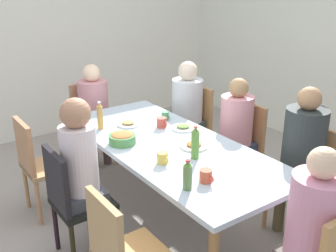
# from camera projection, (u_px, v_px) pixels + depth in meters

# --- Properties ---
(ground_plane) EXTENTS (6.23, 6.23, 0.00)m
(ground_plane) POSITION_uv_depth(u_px,v_px,m) (168.00, 219.00, 3.58)
(ground_plane) COLOR gray
(wall_left) EXTENTS (0.12, 5.19, 2.60)m
(wall_left) POSITION_uv_depth(u_px,v_px,m) (48.00, 35.00, 5.14)
(wall_left) COLOR white
(wall_left) RESTS_ON ground_plane
(dining_table) EXTENTS (2.22, 0.95, 0.74)m
(dining_table) POSITION_uv_depth(u_px,v_px,m) (168.00, 151.00, 3.34)
(dining_table) COLOR silver
(dining_table) RESTS_ON ground_plane
(chair_0) EXTENTS (0.40, 0.40, 0.90)m
(chair_0) POSITION_uv_depth(u_px,v_px,m) (241.00, 144.00, 3.86)
(chair_0) COLOR tan
(chair_0) RESTS_ON ground_plane
(person_0) EXTENTS (0.30, 0.30, 1.17)m
(person_0) POSITION_uv_depth(u_px,v_px,m) (235.00, 128.00, 3.74)
(person_0) COLOR #23324F
(person_0) RESTS_ON ground_plane
(chair_1) EXTENTS (0.40, 0.40, 0.90)m
(chair_1) POSITION_uv_depth(u_px,v_px,m) (38.00, 162.00, 3.50)
(chair_1) COLOR tan
(chair_1) RESTS_ON ground_plane
(person_2) EXTENTS (0.31, 0.31, 1.21)m
(person_2) POSITION_uv_depth(u_px,v_px,m) (312.00, 226.00, 2.25)
(person_2) COLOR brown
(person_2) RESTS_ON ground_plane
(chair_3) EXTENTS (0.40, 0.40, 0.90)m
(chair_3) POSITION_uv_depth(u_px,v_px,m) (72.00, 198.00, 2.94)
(chair_3) COLOR black
(chair_3) RESTS_ON ground_plane
(person_3) EXTENTS (0.30, 0.30, 1.26)m
(person_3) POSITION_uv_depth(u_px,v_px,m) (81.00, 166.00, 2.90)
(person_3) COLOR #424346
(person_3) RESTS_ON ground_plane
(chair_4) EXTENTS (0.40, 0.40, 0.90)m
(chair_4) POSITION_uv_depth(u_px,v_px,m) (306.00, 174.00, 3.29)
(chair_4) COLOR #A57F59
(chair_4) RESTS_ON ground_plane
(person_4) EXTENTS (0.33, 0.33, 1.26)m
(person_4) POSITION_uv_depth(u_px,v_px,m) (302.00, 149.00, 3.16)
(person_4) COLOR brown
(person_4) RESTS_ON ground_plane
(chair_5) EXTENTS (0.40, 0.40, 0.90)m
(chair_5) POSITION_uv_depth(u_px,v_px,m) (193.00, 122.00, 4.42)
(chair_5) COLOR #A9834B
(chair_5) RESTS_ON ground_plane
(person_5) EXTENTS (0.33, 0.33, 1.19)m
(person_5) POSITION_uv_depth(u_px,v_px,m) (187.00, 105.00, 4.30)
(person_5) COLOR #493743
(person_5) RESTS_ON ground_plane
(chair_6) EXTENTS (0.40, 0.40, 0.90)m
(chair_6) POSITION_uv_depth(u_px,v_px,m) (92.00, 118.00, 4.53)
(chair_6) COLOR #A87E4B
(chair_6) RESTS_ON ground_plane
(person_6) EXTENTS (0.32, 0.32, 1.14)m
(person_6) POSITION_uv_depth(u_px,v_px,m) (94.00, 105.00, 4.40)
(person_6) COLOR #493A3A
(person_6) RESTS_ON ground_plane
(chair_7) EXTENTS (0.40, 0.40, 0.90)m
(chair_7) POSITION_uv_depth(u_px,v_px,m) (122.00, 252.00, 2.37)
(chair_7) COLOR #B68247
(chair_7) RESTS_ON ground_plane
(plate_0) EXTENTS (0.22, 0.22, 0.04)m
(plate_0) POSITION_uv_depth(u_px,v_px,m) (194.00, 145.00, 3.24)
(plate_0) COLOR #EEE2C4
(plate_0) RESTS_ON dining_table
(plate_1) EXTENTS (0.22, 0.22, 0.04)m
(plate_1) POSITION_uv_depth(u_px,v_px,m) (183.00, 127.00, 3.61)
(plate_1) COLOR white
(plate_1) RESTS_ON dining_table
(plate_2) EXTENTS (0.21, 0.21, 0.04)m
(plate_2) POSITION_uv_depth(u_px,v_px,m) (128.00, 124.00, 3.70)
(plate_2) COLOR silver
(plate_2) RESTS_ON dining_table
(bowl_0) EXTENTS (0.22, 0.22, 0.10)m
(bowl_0) POSITION_uv_depth(u_px,v_px,m) (122.00, 138.00, 3.29)
(bowl_0) COLOR #488645
(bowl_0) RESTS_ON dining_table
(cup_0) EXTENTS (0.11, 0.07, 0.08)m
(cup_0) POSITION_uv_depth(u_px,v_px,m) (165.00, 116.00, 3.83)
(cup_0) COLOR #448E60
(cup_0) RESTS_ON dining_table
(cup_1) EXTENTS (0.12, 0.09, 0.09)m
(cup_1) POSITION_uv_depth(u_px,v_px,m) (206.00, 176.00, 2.69)
(cup_1) COLOR #C95339
(cup_1) RESTS_ON dining_table
(cup_2) EXTENTS (0.13, 0.09, 0.09)m
(cup_2) POSITION_uv_depth(u_px,v_px,m) (162.00, 122.00, 3.64)
(cup_2) COLOR #C25040
(cup_2) RESTS_ON dining_table
(cup_3) EXTENTS (0.12, 0.08, 0.09)m
(cup_3) POSITION_uv_depth(u_px,v_px,m) (163.00, 158.00, 2.95)
(cup_3) COLOR #E1C350
(cup_3) RESTS_ON dining_table
(bottle_0) EXTENTS (0.06, 0.06, 0.26)m
(bottle_0) POSITION_uv_depth(u_px,v_px,m) (195.00, 143.00, 3.01)
(bottle_0) COLOR #518933
(bottle_0) RESTS_ON dining_table
(bottle_1) EXTENTS (0.05, 0.05, 0.25)m
(bottle_1) POSITION_uv_depth(u_px,v_px,m) (100.00, 116.00, 3.58)
(bottle_1) COLOR gold
(bottle_1) RESTS_ON dining_table
(bottle_2) EXTENTS (0.06, 0.06, 0.21)m
(bottle_2) POSITION_uv_depth(u_px,v_px,m) (187.00, 175.00, 2.58)
(bottle_2) COLOR #54763F
(bottle_2) RESTS_ON dining_table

